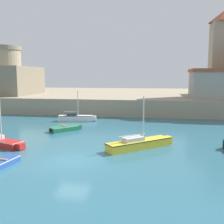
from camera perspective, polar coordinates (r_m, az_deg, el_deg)
ground_plane at (r=20.73m, az=-8.61°, el=-10.44°), size 200.00×200.00×0.00m
quay_seawall at (r=60.99m, az=3.63°, el=3.04°), size 120.00×40.00×2.75m
dinghy_blue_0 at (r=20.86m, az=-23.12°, el=-10.16°), size 1.59×3.44×0.53m
sailboat_red_1 at (r=26.66m, az=-23.27°, el=-5.97°), size 5.57×2.80×4.46m
sailboat_yellow_2 at (r=23.90m, az=6.01°, el=-6.78°), size 5.97×5.29×4.72m
dinghy_green_3 at (r=31.63m, az=-10.20°, el=-3.50°), size 3.38×3.54×0.66m
sailboat_white_6 at (r=38.11m, az=-7.82°, el=-1.24°), size 5.49×1.91×4.38m
fortress at (r=57.70m, az=-22.25°, el=7.04°), size 11.79×11.79×9.59m
harbor_shed_mid_row at (r=46.57m, az=21.75°, el=5.75°), size 8.45×6.79×4.89m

